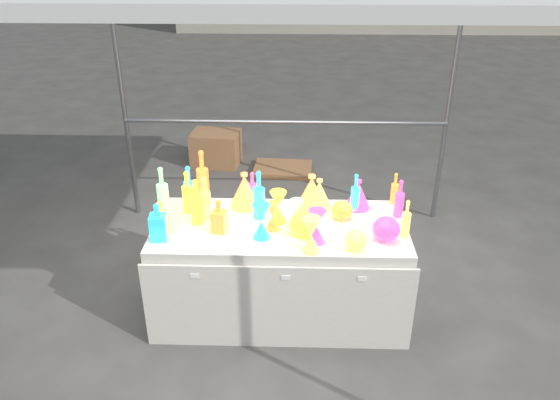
{
  "coord_description": "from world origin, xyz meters",
  "views": [
    {
      "loc": [
        0.1,
        -3.35,
        2.71
      ],
      "look_at": [
        0.0,
        0.0,
        0.95
      ],
      "focal_mm": 35.0,
      "sensor_mm": 36.0,
      "label": 1
    }
  ],
  "objects_px": {
    "display_table": "(280,269)",
    "cardboard_box_closed": "(216,148)",
    "bottle_0": "(188,192)",
    "globe_0": "(303,225)",
    "lampshade_0": "(245,190)",
    "hourglass_0": "(272,216)",
    "decanter_0": "(161,218)"
  },
  "relations": [
    {
      "from": "lampshade_0",
      "to": "hourglass_0",
      "type": "bearing_deg",
      "value": -68.49
    },
    {
      "from": "display_table",
      "to": "lampshade_0",
      "type": "distance_m",
      "value": 0.65
    },
    {
      "from": "display_table",
      "to": "bottle_0",
      "type": "xyz_separation_m",
      "value": [
        -0.68,
        0.19,
        0.54
      ]
    },
    {
      "from": "cardboard_box_closed",
      "to": "hourglass_0",
      "type": "bearing_deg",
      "value": -67.01
    },
    {
      "from": "globe_0",
      "to": "lampshade_0",
      "type": "xyz_separation_m",
      "value": [
        -0.43,
        0.41,
        0.06
      ]
    },
    {
      "from": "globe_0",
      "to": "display_table",
      "type": "bearing_deg",
      "value": 143.71
    },
    {
      "from": "display_table",
      "to": "decanter_0",
      "type": "relative_size",
      "value": 7.54
    },
    {
      "from": "cardboard_box_closed",
      "to": "bottle_0",
      "type": "height_order",
      "value": "bottle_0"
    },
    {
      "from": "lampshade_0",
      "to": "globe_0",
      "type": "bearing_deg",
      "value": -54.72
    },
    {
      "from": "display_table",
      "to": "globe_0",
      "type": "relative_size",
      "value": 9.71
    },
    {
      "from": "display_table",
      "to": "bottle_0",
      "type": "bearing_deg",
      "value": 164.35
    },
    {
      "from": "display_table",
      "to": "decanter_0",
      "type": "xyz_separation_m",
      "value": [
        -0.81,
        -0.12,
        0.5
      ]
    },
    {
      "from": "hourglass_0",
      "to": "globe_0",
      "type": "bearing_deg",
      "value": -17.44
    },
    {
      "from": "display_table",
      "to": "cardboard_box_closed",
      "type": "xyz_separation_m",
      "value": [
        -0.86,
        2.76,
        -0.17
      ]
    },
    {
      "from": "cardboard_box_closed",
      "to": "bottle_0",
      "type": "bearing_deg",
      "value": -79.08
    },
    {
      "from": "globe_0",
      "to": "bottle_0",
      "type": "bearing_deg",
      "value": 159.83
    },
    {
      "from": "cardboard_box_closed",
      "to": "globe_0",
      "type": "height_order",
      "value": "globe_0"
    },
    {
      "from": "hourglass_0",
      "to": "display_table",
      "type": "bearing_deg",
      "value": 45.59
    },
    {
      "from": "lampshade_0",
      "to": "cardboard_box_closed",
      "type": "bearing_deg",
      "value": 91.81
    },
    {
      "from": "display_table",
      "to": "bottle_0",
      "type": "relative_size",
      "value": 5.61
    },
    {
      "from": "display_table",
      "to": "cardboard_box_closed",
      "type": "distance_m",
      "value": 2.9
    },
    {
      "from": "globe_0",
      "to": "lampshade_0",
      "type": "bearing_deg",
      "value": 136.77
    },
    {
      "from": "bottle_0",
      "to": "hourglass_0",
      "type": "bearing_deg",
      "value": -21.06
    },
    {
      "from": "bottle_0",
      "to": "lampshade_0",
      "type": "xyz_separation_m",
      "value": [
        0.41,
        0.1,
        -0.03
      ]
    },
    {
      "from": "cardboard_box_closed",
      "to": "hourglass_0",
      "type": "xyz_separation_m",
      "value": [
        0.81,
        -2.81,
        0.65
      ]
    },
    {
      "from": "bottle_0",
      "to": "lampshade_0",
      "type": "height_order",
      "value": "bottle_0"
    },
    {
      "from": "hourglass_0",
      "to": "globe_0",
      "type": "xyz_separation_m",
      "value": [
        0.21,
        -0.07,
        -0.03
      ]
    },
    {
      "from": "globe_0",
      "to": "decanter_0",
      "type": "bearing_deg",
      "value": -179.68
    },
    {
      "from": "cardboard_box_closed",
      "to": "decanter_0",
      "type": "relative_size",
      "value": 2.3
    },
    {
      "from": "decanter_0",
      "to": "hourglass_0",
      "type": "relative_size",
      "value": 1.19
    },
    {
      "from": "bottle_0",
      "to": "decanter_0",
      "type": "xyz_separation_m",
      "value": [
        -0.13,
        -0.31,
        -0.04
      ]
    },
    {
      "from": "globe_0",
      "to": "lampshade_0",
      "type": "height_order",
      "value": "lampshade_0"
    }
  ]
}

